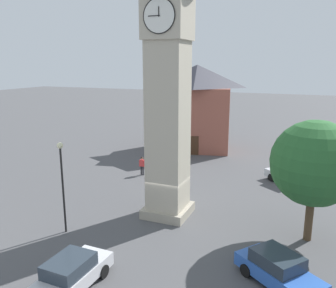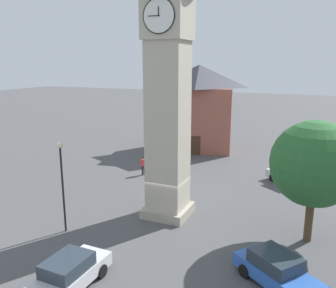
{
  "view_description": "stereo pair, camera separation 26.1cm",
  "coord_description": "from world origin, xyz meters",
  "px_view_note": "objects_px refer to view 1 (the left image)",
  "views": [
    {
      "loc": [
        -8.38,
        19.97,
        9.85
      ],
      "look_at": [
        0.0,
        0.0,
        4.82
      ],
      "focal_mm": 37.39,
      "sensor_mm": 36.0,
      "label": 1
    },
    {
      "loc": [
        -8.62,
        19.86,
        9.85
      ],
      "look_at": [
        0.0,
        0.0,
        4.82
      ],
      "focal_mm": 37.39,
      "sensor_mm": 36.0,
      "label": 2
    }
  ],
  "objects_px": {
    "tree": "(314,163)",
    "building_shop_left": "(197,107)",
    "car_blue_kerb": "(289,175)",
    "clock_tower": "(168,34)",
    "car_red_corner": "(71,273)",
    "car_silver_kerb": "(278,270)",
    "pedestrian": "(142,164)",
    "lamp_post": "(62,174)"
  },
  "relations": [
    {
      "from": "tree",
      "to": "building_shop_left",
      "type": "height_order",
      "value": "building_shop_left"
    },
    {
      "from": "car_blue_kerb",
      "to": "building_shop_left",
      "type": "height_order",
      "value": "building_shop_left"
    },
    {
      "from": "clock_tower",
      "to": "car_red_corner",
      "type": "height_order",
      "value": "clock_tower"
    },
    {
      "from": "car_blue_kerb",
      "to": "car_silver_kerb",
      "type": "distance_m",
      "value": 14.65
    },
    {
      "from": "clock_tower",
      "to": "car_blue_kerb",
      "type": "xyz_separation_m",
      "value": [
        -6.97,
        -9.56,
        -10.75
      ]
    },
    {
      "from": "clock_tower",
      "to": "car_blue_kerb",
      "type": "distance_m",
      "value": 15.98
    },
    {
      "from": "car_red_corner",
      "to": "car_silver_kerb",
      "type": "bearing_deg",
      "value": -155.49
    },
    {
      "from": "clock_tower",
      "to": "tree",
      "type": "distance_m",
      "value": 11.12
    },
    {
      "from": "pedestrian",
      "to": "lamp_post",
      "type": "bearing_deg",
      "value": 93.57
    },
    {
      "from": "car_blue_kerb",
      "to": "lamp_post",
      "type": "bearing_deg",
      "value": 50.59
    },
    {
      "from": "car_blue_kerb",
      "to": "car_red_corner",
      "type": "bearing_deg",
      "value": 66.95
    },
    {
      "from": "car_silver_kerb",
      "to": "building_shop_left",
      "type": "bearing_deg",
      "value": -63.47
    },
    {
      "from": "car_silver_kerb",
      "to": "tree",
      "type": "height_order",
      "value": "tree"
    },
    {
      "from": "car_silver_kerb",
      "to": "lamp_post",
      "type": "height_order",
      "value": "lamp_post"
    },
    {
      "from": "car_red_corner",
      "to": "lamp_post",
      "type": "distance_m",
      "value": 6.4
    },
    {
      "from": "clock_tower",
      "to": "car_blue_kerb",
      "type": "bearing_deg",
      "value": -126.11
    },
    {
      "from": "clock_tower",
      "to": "car_silver_kerb",
      "type": "height_order",
      "value": "clock_tower"
    },
    {
      "from": "clock_tower",
      "to": "car_silver_kerb",
      "type": "xyz_separation_m",
      "value": [
        -7.53,
        5.08,
        -10.75
      ]
    },
    {
      "from": "car_red_corner",
      "to": "pedestrian",
      "type": "xyz_separation_m",
      "value": [
        4.51,
        -15.78,
        0.25
      ]
    },
    {
      "from": "lamp_post",
      "to": "car_red_corner",
      "type": "bearing_deg",
      "value": 131.41
    },
    {
      "from": "car_red_corner",
      "to": "pedestrian",
      "type": "relative_size",
      "value": 2.46
    },
    {
      "from": "pedestrian",
      "to": "lamp_post",
      "type": "relative_size",
      "value": 0.31
    },
    {
      "from": "car_red_corner",
      "to": "pedestrian",
      "type": "height_order",
      "value": "pedestrian"
    },
    {
      "from": "clock_tower",
      "to": "lamp_post",
      "type": "bearing_deg",
      "value": 44.65
    },
    {
      "from": "tree",
      "to": "building_shop_left",
      "type": "xyz_separation_m",
      "value": [
        12.7,
        -18.15,
        0.4
      ]
    },
    {
      "from": "car_red_corner",
      "to": "lamp_post",
      "type": "height_order",
      "value": "lamp_post"
    },
    {
      "from": "car_red_corner",
      "to": "building_shop_left",
      "type": "height_order",
      "value": "building_shop_left"
    },
    {
      "from": "building_shop_left",
      "to": "lamp_post",
      "type": "distance_m",
      "value": 22.77
    },
    {
      "from": "car_silver_kerb",
      "to": "pedestrian",
      "type": "height_order",
      "value": "pedestrian"
    },
    {
      "from": "clock_tower",
      "to": "building_shop_left",
      "type": "height_order",
      "value": "clock_tower"
    },
    {
      "from": "pedestrian",
      "to": "tree",
      "type": "distance_m",
      "value": 16.06
    },
    {
      "from": "car_blue_kerb",
      "to": "tree",
      "type": "xyz_separation_m",
      "value": [
        -1.69,
        9.62,
        3.76
      ]
    },
    {
      "from": "pedestrian",
      "to": "tree",
      "type": "bearing_deg",
      "value": 153.8
    },
    {
      "from": "car_blue_kerb",
      "to": "building_shop_left",
      "type": "xyz_separation_m",
      "value": [
        11.01,
        -8.54,
        4.16
      ]
    },
    {
      "from": "tree",
      "to": "lamp_post",
      "type": "xyz_separation_m",
      "value": [
        13.34,
        4.57,
        -0.9
      ]
    },
    {
      "from": "clock_tower",
      "to": "tree",
      "type": "relative_size",
      "value": 2.85
    },
    {
      "from": "car_silver_kerb",
      "to": "tree",
      "type": "bearing_deg",
      "value": -102.65
    },
    {
      "from": "car_red_corner",
      "to": "tree",
      "type": "relative_size",
      "value": 0.6
    },
    {
      "from": "pedestrian",
      "to": "clock_tower",
      "type": "bearing_deg",
      "value": 128.22
    },
    {
      "from": "clock_tower",
      "to": "building_shop_left",
      "type": "relative_size",
      "value": 2.04
    },
    {
      "from": "lamp_post",
      "to": "car_blue_kerb",
      "type": "bearing_deg",
      "value": -129.41
    },
    {
      "from": "pedestrian",
      "to": "car_silver_kerb",
      "type": "bearing_deg",
      "value": 137.29
    }
  ]
}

